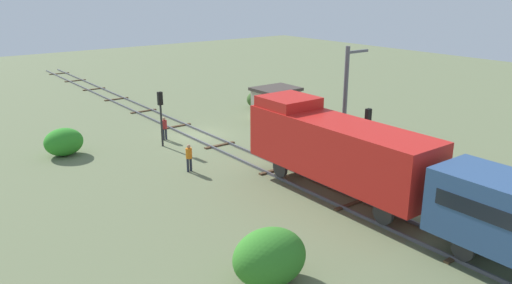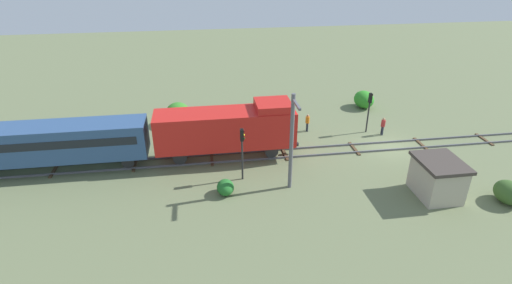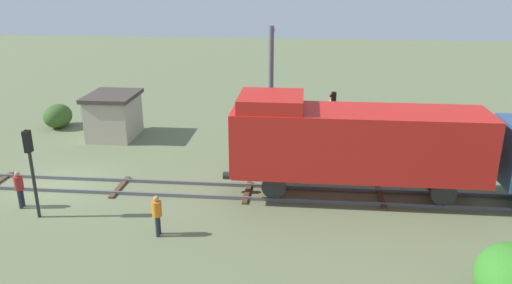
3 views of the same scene
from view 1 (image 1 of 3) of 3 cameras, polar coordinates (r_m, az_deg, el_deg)
name	(u,v)px [view 1 (image 1 of 3)]	position (r m, az deg, el deg)	size (l,w,h in m)	color
ground_plane	(197,136)	(37.41, -6.75, 0.73)	(110.73, 110.73, 0.00)	#66704C
railway_track	(197,135)	(37.39, -6.75, 0.84)	(2.40, 73.82, 0.16)	#595960
locomotive	(334,146)	(26.02, 8.95, -0.51)	(2.90, 11.60, 4.60)	red
traffic_signal_near	(161,109)	(34.64, -10.86, 3.77)	(0.32, 0.34, 3.84)	#262628
traffic_signal_mid	(367,130)	(28.91, 12.58, 1.32)	(0.32, 0.34, 4.13)	#262628
worker_near_track	(164,127)	(36.44, -10.43, 1.74)	(0.38, 0.38, 1.70)	#262B38
worker_by_signal	(189,156)	(30.01, -7.67, -1.57)	(0.38, 0.38, 1.70)	#262B38
catenary_mast	(346,100)	(31.97, 10.23, 4.78)	(1.94, 0.28, 7.18)	#595960
relay_hut	(276,104)	(41.15, 2.27, 4.39)	(3.50, 2.90, 2.74)	#B2A893
bush_near	(258,99)	(45.62, 0.20, 4.92)	(2.14, 1.75, 1.56)	#375926
bush_mid	(64,142)	(34.98, -21.12, 0.01)	(2.50, 2.05, 1.82)	#2F8B26
bush_far	(405,169)	(30.17, 16.62, -2.99)	(1.48, 1.21, 1.08)	#226626
bush_back	(269,257)	(19.03, 1.55, -13.01)	(2.94, 2.40, 2.14)	#337D26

